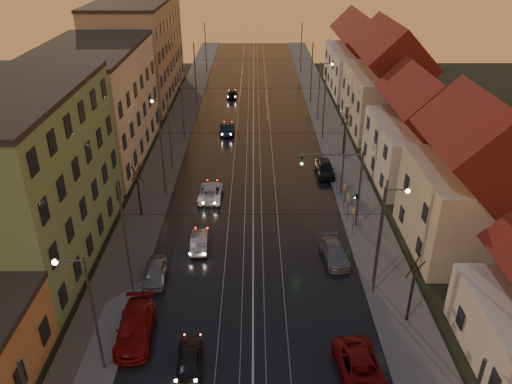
{
  "coord_description": "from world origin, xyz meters",
  "views": [
    {
      "loc": [
        0.1,
        -19.39,
        22.95
      ],
      "look_at": [
        0.25,
        18.48,
        3.23
      ],
      "focal_mm": 35.0,
      "sensor_mm": 36.0,
      "label": 1
    }
  ],
  "objects_px": {
    "driving_car_1": "(199,241)",
    "street_lamp_2": "(166,127)",
    "parked_left_3": "(155,273)",
    "driving_car_3": "(227,128)",
    "street_lamp_1": "(384,227)",
    "street_lamp_0": "(87,304)",
    "driving_car_0": "(189,358)",
    "parked_right_2": "(325,168)",
    "parked_right_0": "(361,371)",
    "street_lamp_3": "(322,85)",
    "parked_left_2": "(135,327)",
    "driving_car_4": "(232,94)",
    "traffic_light_mast": "(349,180)",
    "driving_car_2": "(211,192)",
    "parked_right_1": "(334,253)"
  },
  "relations": [
    {
      "from": "driving_car_0",
      "to": "parked_right_2",
      "type": "bearing_deg",
      "value": -117.16
    },
    {
      "from": "street_lamp_2",
      "to": "parked_right_0",
      "type": "height_order",
      "value": "street_lamp_2"
    },
    {
      "from": "street_lamp_3",
      "to": "parked_left_2",
      "type": "distance_m",
      "value": 44.74
    },
    {
      "from": "traffic_light_mast",
      "to": "driving_car_3",
      "type": "bearing_deg",
      "value": 116.14
    },
    {
      "from": "street_lamp_0",
      "to": "driving_car_0",
      "type": "height_order",
      "value": "street_lamp_0"
    },
    {
      "from": "driving_car_1",
      "to": "driving_car_2",
      "type": "height_order",
      "value": "driving_car_2"
    },
    {
      "from": "traffic_light_mast",
      "to": "parked_left_3",
      "type": "height_order",
      "value": "traffic_light_mast"
    },
    {
      "from": "traffic_light_mast",
      "to": "parked_left_2",
      "type": "distance_m",
      "value": 20.78
    },
    {
      "from": "traffic_light_mast",
      "to": "driving_car_3",
      "type": "relative_size",
      "value": 1.55
    },
    {
      "from": "driving_car_1",
      "to": "driving_car_3",
      "type": "xyz_separation_m",
      "value": [
        1.02,
        26.36,
        0.04
      ]
    },
    {
      "from": "street_lamp_1",
      "to": "street_lamp_0",
      "type": "bearing_deg",
      "value": -156.28
    },
    {
      "from": "street_lamp_1",
      "to": "street_lamp_3",
      "type": "xyz_separation_m",
      "value": [
        0.0,
        36.0,
        0.0
      ]
    },
    {
      "from": "parked_right_0",
      "to": "parked_right_2",
      "type": "bearing_deg",
      "value": 81.74
    },
    {
      "from": "traffic_light_mast",
      "to": "parked_right_0",
      "type": "height_order",
      "value": "traffic_light_mast"
    },
    {
      "from": "traffic_light_mast",
      "to": "driving_car_0",
      "type": "relative_size",
      "value": 1.98
    },
    {
      "from": "street_lamp_0",
      "to": "parked_right_2",
      "type": "relative_size",
      "value": 1.79
    },
    {
      "from": "street_lamp_3",
      "to": "driving_car_0",
      "type": "xyz_separation_m",
      "value": [
        -12.87,
        -43.75,
        -4.27
      ]
    },
    {
      "from": "driving_car_3",
      "to": "street_lamp_1",
      "type": "bearing_deg",
      "value": 110.19
    },
    {
      "from": "driving_car_1",
      "to": "driving_car_4",
      "type": "relative_size",
      "value": 1.06
    },
    {
      "from": "street_lamp_2",
      "to": "parked_right_2",
      "type": "distance_m",
      "value": 17.26
    },
    {
      "from": "driving_car_3",
      "to": "parked_left_2",
      "type": "bearing_deg",
      "value": 81.97
    },
    {
      "from": "driving_car_1",
      "to": "parked_left_2",
      "type": "height_order",
      "value": "parked_left_2"
    },
    {
      "from": "driving_car_4",
      "to": "parked_right_1",
      "type": "relative_size",
      "value": 0.84
    },
    {
      "from": "parked_left_3",
      "to": "street_lamp_2",
      "type": "bearing_deg",
      "value": 92.24
    },
    {
      "from": "street_lamp_1",
      "to": "parked_left_2",
      "type": "relative_size",
      "value": 1.5
    },
    {
      "from": "driving_car_1",
      "to": "driving_car_4",
      "type": "bearing_deg",
      "value": -94.21
    },
    {
      "from": "parked_right_0",
      "to": "parked_right_2",
      "type": "distance_m",
      "value": 27.56
    },
    {
      "from": "street_lamp_1",
      "to": "driving_car_0",
      "type": "height_order",
      "value": "street_lamp_1"
    },
    {
      "from": "parked_right_2",
      "to": "street_lamp_0",
      "type": "bearing_deg",
      "value": -122.54
    },
    {
      "from": "street_lamp_2",
      "to": "parked_left_3",
      "type": "bearing_deg",
      "value": -84.52
    },
    {
      "from": "street_lamp_1",
      "to": "parked_right_1",
      "type": "xyz_separation_m",
      "value": [
        -2.71,
        3.09,
        -4.26
      ]
    },
    {
      "from": "driving_car_2",
      "to": "parked_right_1",
      "type": "height_order",
      "value": "driving_car_2"
    },
    {
      "from": "traffic_light_mast",
      "to": "driving_car_4",
      "type": "distance_m",
      "value": 40.51
    },
    {
      "from": "street_lamp_0",
      "to": "parked_right_2",
      "type": "bearing_deg",
      "value": 57.88
    },
    {
      "from": "traffic_light_mast",
      "to": "parked_right_0",
      "type": "distance_m",
      "value": 17.45
    },
    {
      "from": "parked_left_2",
      "to": "driving_car_2",
      "type": "bearing_deg",
      "value": 76.7
    },
    {
      "from": "driving_car_3",
      "to": "parked_left_3",
      "type": "xyz_separation_m",
      "value": [
        -3.87,
        -30.61,
        -0.02
      ]
    },
    {
      "from": "parked_right_0",
      "to": "street_lamp_3",
      "type": "bearing_deg",
      "value": 80.94
    },
    {
      "from": "driving_car_0",
      "to": "parked_left_3",
      "type": "distance_m",
      "value": 9.0
    },
    {
      "from": "street_lamp_0",
      "to": "parked_right_1",
      "type": "distance_m",
      "value": 19.53
    },
    {
      "from": "street_lamp_1",
      "to": "parked_left_2",
      "type": "height_order",
      "value": "street_lamp_1"
    },
    {
      "from": "street_lamp_3",
      "to": "traffic_light_mast",
      "type": "height_order",
      "value": "street_lamp_3"
    },
    {
      "from": "driving_car_2",
      "to": "parked_left_3",
      "type": "xyz_separation_m",
      "value": [
        -3.1,
        -12.96,
        -0.01
      ]
    },
    {
      "from": "street_lamp_1",
      "to": "street_lamp_2",
      "type": "relative_size",
      "value": 1.0
    },
    {
      "from": "driving_car_4",
      "to": "parked_right_2",
      "type": "bearing_deg",
      "value": 112.75
    },
    {
      "from": "street_lamp_3",
      "to": "parked_right_0",
      "type": "distance_m",
      "value": 45.21
    },
    {
      "from": "street_lamp_3",
      "to": "driving_car_1",
      "type": "relative_size",
      "value": 2.08
    },
    {
      "from": "driving_car_1",
      "to": "street_lamp_2",
      "type": "bearing_deg",
      "value": -75.58
    },
    {
      "from": "parked_left_2",
      "to": "street_lamp_2",
      "type": "bearing_deg",
      "value": 90.39
    },
    {
      "from": "driving_car_2",
      "to": "parked_right_1",
      "type": "relative_size",
      "value": 1.1
    }
  ]
}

